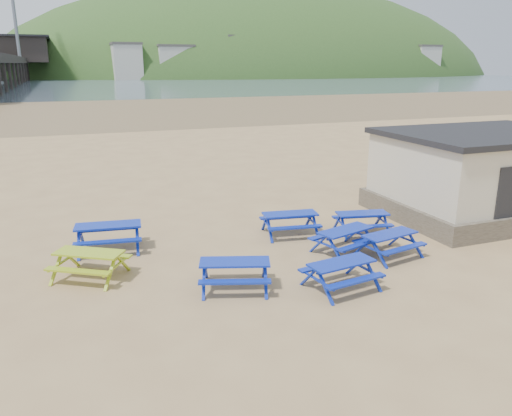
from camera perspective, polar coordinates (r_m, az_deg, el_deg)
name	(u,v)px	position (r m, az deg, el deg)	size (l,w,h in m)	color
ground	(227,259)	(14.82, -3.28, -5.80)	(400.00, 400.00, 0.00)	tan
wet_sand	(97,108)	(68.46, -17.72, 10.78)	(400.00, 400.00, 0.00)	brown
sea	(73,81)	(183.25, -20.19, 13.48)	(400.00, 400.00, 0.00)	#465764
picnic_table_blue_a	(109,237)	(15.99, -16.46, -3.21)	(2.15, 1.83, 0.82)	#110192
picnic_table_blue_b	(290,224)	(16.73, 3.90, -1.83)	(2.00, 1.71, 0.76)	#110192
picnic_table_blue_c	(362,223)	(17.23, 12.00, -1.68)	(1.97, 1.71, 0.72)	#110192
picnic_table_blue_d	(341,275)	(12.97, 9.69, -7.57)	(1.92, 1.63, 0.73)	#110192
picnic_table_blue_e	(345,241)	(15.36, 10.16, -3.73)	(2.11, 1.88, 0.75)	#110192
picnic_table_blue_f	(389,245)	(15.38, 14.96, -4.08)	(1.95, 1.68, 0.72)	#110192
picnic_table_yellow	(90,265)	(14.10, -18.45, -6.18)	(2.28, 2.17, 0.75)	#A5BC17
amenity_block	(484,173)	(20.69, 24.63, 3.63)	(7.40, 5.40, 3.15)	#665B4C
pier	(14,64)	(191.85, -25.95, 14.59)	(24.00, 220.00, 39.29)	black
headland_town	(258,95)	(260.85, 0.29, 12.77)	(264.00, 144.00, 108.00)	#2D4C1E
picnic_table_blue_g	(235,275)	(12.81, -2.43, -7.61)	(2.14, 1.92, 0.74)	#110192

